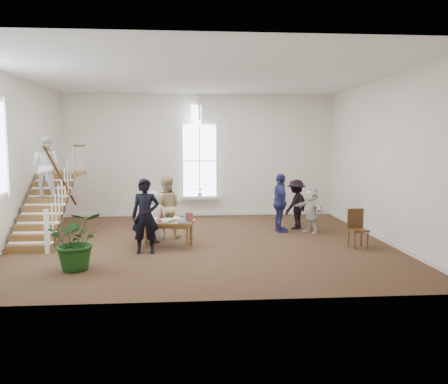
{
  "coord_description": "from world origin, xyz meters",
  "views": [
    {
      "loc": [
        -0.3,
        -11.77,
        2.71
      ],
      "look_at": [
        0.61,
        0.4,
        1.34
      ],
      "focal_mm": 35.0,
      "sensor_mm": 36.0,
      "label": 1
    }
  ],
  "objects": [
    {
      "name": "woman_cluster_c",
      "position": [
        3.29,
        1.04,
        0.71
      ],
      "size": [
        0.9,
        1.38,
        1.42
      ],
      "primitive_type": "imported",
      "rotation": [
        0.0,
        0.0,
        5.11
      ],
      "color": "silver",
      "rests_on": "ground"
    },
    {
      "name": "woman_cluster_b",
      "position": [
        2.99,
        1.69,
        0.78
      ],
      "size": [
        1.13,
        1.12,
        1.56
      ],
      "primitive_type": "imported",
      "rotation": [
        0.0,
        0.0,
        3.91
      ],
      "color": "black",
      "rests_on": "ground"
    },
    {
      "name": "library_table",
      "position": [
        -1.0,
        -0.43,
        0.6
      ],
      "size": [
        1.57,
        1.0,
        0.74
      ],
      "rotation": [
        0.0,
        0.0,
        -0.2
      ],
      "color": "brown",
      "rests_on": "ground"
    },
    {
      "name": "room_shell",
      "position": [
        -0.0,
        4.39,
        0.4
      ],
      "size": [
        10.49,
        10.0,
        10.0
      ],
      "color": "silver",
      "rests_on": "ground"
    },
    {
      "name": "side_chair",
      "position": [
        3.99,
        -0.86,
        0.56
      ],
      "size": [
        0.47,
        0.47,
        1.0
      ],
      "rotation": [
        0.0,
        0.0,
        0.08
      ],
      "color": "#35200E",
      "rests_on": "ground"
    },
    {
      "name": "ground",
      "position": [
        0.0,
        0.0,
        0.0
      ],
      "size": [
        10.0,
        10.0,
        0.0
      ],
      "primitive_type": "plane",
      "color": "#402819",
      "rests_on": "ground"
    },
    {
      "name": "police_officer",
      "position": [
        -1.44,
        -1.09,
        0.93
      ],
      "size": [
        0.68,
        0.45,
        1.85
      ],
      "primitive_type": "imported",
      "rotation": [
        0.0,
        0.0,
        0.01
      ],
      "color": "black",
      "rests_on": "ground"
    },
    {
      "name": "floor_plant",
      "position": [
        -2.76,
        -2.41,
        0.63
      ],
      "size": [
        1.38,
        1.28,
        1.27
      ],
      "primitive_type": "imported",
      "rotation": [
        0.0,
        0.0,
        0.3
      ],
      "color": "#143912",
      "rests_on": "ground"
    },
    {
      "name": "elderly_woman",
      "position": [
        -1.34,
        0.16,
        0.71
      ],
      "size": [
        0.69,
        0.45,
        1.41
      ],
      "primitive_type": "imported",
      "rotation": [
        0.0,
        0.0,
        3.13
      ],
      "color": "beige",
      "rests_on": "ground"
    },
    {
      "name": "woman_cluster_a",
      "position": [
        2.39,
        1.24,
        0.89
      ],
      "size": [
        0.54,
        1.09,
        1.79
      ],
      "primitive_type": "imported",
      "rotation": [
        0.0,
        0.0,
        1.67
      ],
      "color": "navy",
      "rests_on": "ground"
    },
    {
      "name": "staircase",
      "position": [
        -4.34,
        0.75,
        1.62
      ],
      "size": [
        1.1,
        4.1,
        2.92
      ],
      "color": "brown",
      "rests_on": "ground"
    },
    {
      "name": "person_yellow",
      "position": [
        -1.04,
        0.66,
        0.89
      ],
      "size": [
        0.89,
        0.7,
        1.78
      ],
      "primitive_type": "imported",
      "rotation": [
        0.0,
        0.0,
        3.1
      ],
      "color": "tan",
      "rests_on": "ground"
    }
  ]
}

